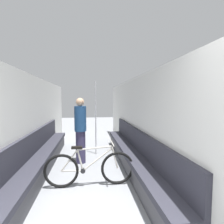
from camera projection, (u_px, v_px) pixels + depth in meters
name	position (u px, v px, depth m)	size (l,w,h in m)	color
wall_left	(24.00, 126.00, 3.55)	(0.10, 9.37, 2.20)	silver
wall_right	(145.00, 124.00, 3.89)	(0.10, 9.37, 2.20)	silver
bench_seat_row_left	(40.00, 160.00, 3.83)	(0.41, 4.86, 0.93)	#3D3D42
bench_seat_row_right	(132.00, 156.00, 4.11)	(0.41, 4.86, 0.93)	#3D3D42
bicycle	(90.00, 168.00, 3.29)	(1.69, 0.46, 0.83)	black
grab_pole_near	(96.00, 119.00, 5.18)	(0.08, 0.08, 2.18)	gray
passenger_standing	(80.00, 130.00, 4.48)	(0.30, 0.30, 1.68)	#332D4C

